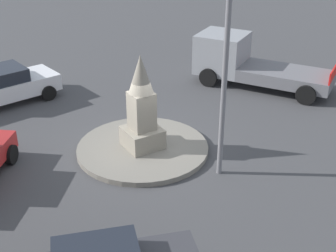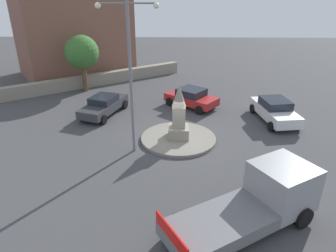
# 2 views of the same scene
# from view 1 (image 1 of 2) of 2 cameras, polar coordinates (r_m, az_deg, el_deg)

# --- Properties ---
(ground_plane) EXTENTS (80.00, 80.00, 0.00)m
(ground_plane) POSITION_cam_1_polar(r_m,az_deg,el_deg) (15.65, -3.17, -3.07)
(ground_plane) COLOR #424244
(traffic_island) EXTENTS (4.48, 4.48, 0.18)m
(traffic_island) POSITION_cam_1_polar(r_m,az_deg,el_deg) (15.61, -3.18, -2.79)
(traffic_island) COLOR gray
(traffic_island) RESTS_ON ground
(monument) EXTENTS (1.18, 1.18, 3.23)m
(monument) POSITION_cam_1_polar(r_m,az_deg,el_deg) (14.93, -3.32, 2.12)
(monument) COLOR gray
(monument) RESTS_ON traffic_island
(streetlamp) EXTENTS (2.98, 0.28, 8.23)m
(streetlamp) POSITION_cam_1_polar(r_m,az_deg,el_deg) (12.58, 7.54, 13.33)
(streetlamp) COLOR slate
(streetlamp) RESTS_ON ground
(car_white_waiting) EXTENTS (2.54, 4.68, 1.53)m
(car_white_waiting) POSITION_cam_1_polar(r_m,az_deg,el_deg) (20.07, -20.03, 4.73)
(car_white_waiting) COLOR silver
(car_white_waiting) RESTS_ON ground
(truck_grey_passing) EXTENTS (6.28, 4.90, 2.21)m
(truck_grey_passing) POSITION_cam_1_polar(r_m,az_deg,el_deg) (21.16, 9.73, 7.89)
(truck_grey_passing) COLOR gray
(truck_grey_passing) RESTS_ON ground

